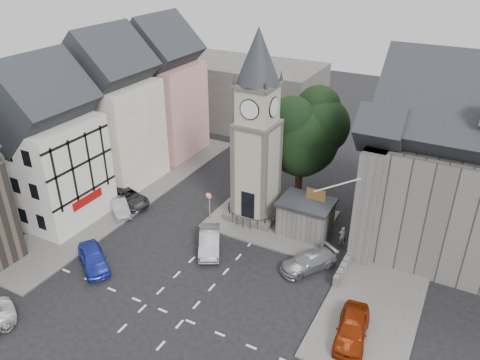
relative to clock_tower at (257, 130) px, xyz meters
The scene contains 23 objects.
ground 11.39m from the clock_tower, 90.00° to the right, with size 120.00×120.00×0.00m, color black.
pavement_west 15.00m from the clock_tower, behind, with size 6.00×30.00×0.14m, color #595651.
pavement_east 14.45m from the clock_tower, ahead, with size 6.00×26.00×0.14m, color #595651.
central_island 8.18m from the clock_tower, ahead, with size 10.00×8.00×0.16m, color #595651.
road_markings 15.74m from the clock_tower, 90.00° to the right, with size 20.00×8.00×0.01m, color silver.
clock_tower is the anchor object (origin of this frame).
stone_shelter 8.15m from the clock_tower, ahead, with size 4.30×3.30×3.08m.
town_tree 5.51m from the clock_tower, 68.23° to the left, with size 7.20×7.20×10.80m.
warning_sign_post 7.34m from the clock_tower, 141.37° to the right, with size 0.70×0.19×2.85m.
terrace_pink 17.51m from the clock_tower, 152.68° to the left, with size 8.10×7.60×12.80m.
terrace_cream 15.58m from the clock_tower, behind, with size 8.10×7.60×12.80m.
terrace_tudor 17.55m from the clock_tower, 152.73° to the right, with size 8.10×7.60×12.00m.
backdrop_west 23.69m from the clock_tower, 120.95° to the left, with size 20.00×10.00×8.00m, color #4C4944.
east_building 15.99m from the clock_tower, 10.92° to the left, with size 14.40×11.40×12.60m.
east_boundary_wall 12.15m from the clock_tower, 12.32° to the left, with size 0.40×16.00×0.90m, color #5D5A55.
flagpole 9.01m from the clock_tower, 26.52° to the right, with size 3.68×0.10×2.74m.
car_west_blue 16.04m from the clock_tower, 121.78° to the right, with size 1.76×4.38×1.49m, color #1C2A9E.
car_west_silver 14.28m from the clock_tower, 154.75° to the right, with size 1.32×3.78×1.25m, color #999CA1.
car_west_grey 14.16m from the clock_tower, 162.32° to the right, with size 2.35×5.11×1.42m, color #2B2B2D.
car_island_silver 9.66m from the clock_tower, 99.22° to the right, with size 1.57×4.51×1.49m, color #9C9EA4.
car_island_east 11.12m from the clock_tower, 35.34° to the right, with size 1.83×4.50×1.30m, color gray.
car_east_red 16.90m from the clock_tower, 40.90° to the right, with size 1.83×4.54×1.55m, color maroon.
pedestrian 10.87m from the clock_tower, ahead, with size 0.57×0.37×1.56m, color beige.
Camera 1 is at (15.35, -23.77, 22.05)m, focal length 35.00 mm.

